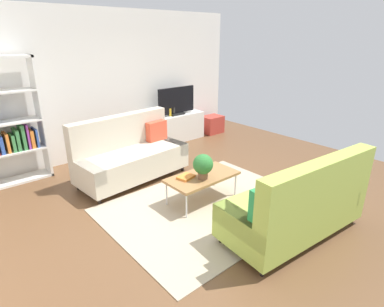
# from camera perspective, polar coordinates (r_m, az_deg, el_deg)

# --- Properties ---
(ground_plane) EXTENTS (7.68, 7.68, 0.00)m
(ground_plane) POSITION_cam_1_polar(r_m,az_deg,el_deg) (4.95, 0.90, -8.03)
(ground_plane) COLOR brown
(wall_far) EXTENTS (6.40, 0.12, 2.90)m
(wall_far) POSITION_cam_1_polar(r_m,az_deg,el_deg) (6.76, -15.35, 12.10)
(wall_far) COLOR white
(wall_far) RESTS_ON ground_plane
(area_rug) EXTENTS (2.90, 2.20, 0.01)m
(area_rug) POSITION_cam_1_polar(r_m,az_deg,el_deg) (4.71, 3.02, -9.58)
(area_rug) COLOR tan
(area_rug) RESTS_ON ground_plane
(couch_beige) EXTENTS (1.96, 1.00, 1.10)m
(couch_beige) POSITION_cam_1_polar(r_m,az_deg,el_deg) (5.53, -11.18, -0.22)
(couch_beige) COLOR beige
(couch_beige) RESTS_ON ground_plane
(couch_green) EXTENTS (1.97, 1.02, 1.10)m
(couch_green) POSITION_cam_1_polar(r_m,az_deg,el_deg) (4.09, 18.64, -8.86)
(couch_green) COLOR #A3BC4C
(couch_green) RESTS_ON ground_plane
(coffee_table) EXTENTS (1.10, 0.56, 0.42)m
(coffee_table) POSITION_cam_1_polar(r_m,az_deg,el_deg) (4.69, 1.87, -4.37)
(coffee_table) COLOR #9E7042
(coffee_table) RESTS_ON ground_plane
(tv_console) EXTENTS (1.40, 0.44, 0.64)m
(tv_console) POSITION_cam_1_polar(r_m,az_deg,el_deg) (7.50, -2.87, 4.76)
(tv_console) COLOR silver
(tv_console) RESTS_ON ground_plane
(tv) EXTENTS (1.00, 0.20, 0.64)m
(tv) POSITION_cam_1_polar(r_m,az_deg,el_deg) (7.33, -2.86, 9.48)
(tv) COLOR black
(tv) RESTS_ON tv_console
(bookshelf) EXTENTS (1.10, 0.36, 2.10)m
(bookshelf) POSITION_cam_1_polar(r_m,az_deg,el_deg) (5.95, -31.11, 4.14)
(bookshelf) COLOR white
(bookshelf) RESTS_ON ground_plane
(storage_trunk) EXTENTS (0.52, 0.40, 0.44)m
(storage_trunk) POSITION_cam_1_polar(r_m,az_deg,el_deg) (8.15, 3.71, 5.33)
(storage_trunk) COLOR #B2382D
(storage_trunk) RESTS_ON ground_plane
(potted_plant) EXTENTS (0.30, 0.30, 0.38)m
(potted_plant) POSITION_cam_1_polar(r_m,az_deg,el_deg) (4.51, 2.03, -2.12)
(potted_plant) COLOR brown
(potted_plant) RESTS_ON coffee_table
(table_book_0) EXTENTS (0.27, 0.23, 0.03)m
(table_book_0) POSITION_cam_1_polar(r_m,az_deg,el_deg) (4.60, -1.12, -4.30)
(table_book_0) COLOR orange
(table_book_0) RESTS_ON coffee_table
(vase_0) EXTENTS (0.12, 0.12, 0.14)m
(vase_0) POSITION_cam_1_polar(r_m,az_deg,el_deg) (7.11, -6.89, 6.99)
(vase_0) COLOR #4C72B2
(vase_0) RESTS_ON tv_console
(vase_1) EXTENTS (0.13, 0.13, 0.14)m
(vase_1) POSITION_cam_1_polar(r_m,az_deg,el_deg) (7.21, -5.67, 7.25)
(vase_1) COLOR #4C72B2
(vase_1) RESTS_ON tv_console
(bottle_0) EXTENTS (0.06, 0.06, 0.18)m
(bottle_0) POSITION_cam_1_polar(r_m,az_deg,el_deg) (7.24, -4.03, 7.50)
(bottle_0) COLOR gold
(bottle_0) RESTS_ON tv_console
(bottle_1) EXTENTS (0.06, 0.06, 0.19)m
(bottle_1) POSITION_cam_1_polar(r_m,az_deg,el_deg) (7.31, -3.33, 7.67)
(bottle_1) COLOR #262626
(bottle_1) RESTS_ON tv_console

